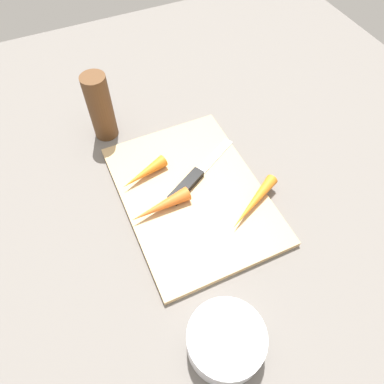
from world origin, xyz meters
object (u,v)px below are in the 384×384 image
(carrot_longest, at_px, (254,202))
(carrot_shortest, at_px, (144,173))
(carrot_medium, at_px, (160,207))
(cutting_board, at_px, (192,194))
(small_bowl, at_px, (226,341))
(pepper_grinder, at_px, (100,107))
(knife, at_px, (190,182))

(carrot_longest, height_order, carrot_shortest, carrot_shortest)
(carrot_longest, bearing_deg, carrot_medium, -49.27)
(cutting_board, relative_size, small_bowl, 3.11)
(cutting_board, distance_m, carrot_longest, 0.12)
(carrot_medium, distance_m, small_bowl, 0.26)
(carrot_shortest, bearing_deg, carrot_longest, 120.07)
(carrot_medium, relative_size, carrot_shortest, 1.17)
(small_bowl, height_order, pepper_grinder, pepper_grinder)
(carrot_longest, xyz_separation_m, carrot_shortest, (0.15, 0.16, 0.00))
(pepper_grinder, bearing_deg, carrot_longest, -147.83)
(carrot_shortest, bearing_deg, small_bowl, 72.65)
(cutting_board, relative_size, pepper_grinder, 2.38)
(knife, height_order, small_bowl, small_bowl)
(cutting_board, relative_size, knife, 1.96)
(knife, xyz_separation_m, pepper_grinder, (0.21, 0.11, 0.06))
(cutting_board, bearing_deg, knife, -14.73)
(cutting_board, distance_m, carrot_medium, 0.07)
(knife, distance_m, carrot_shortest, 0.09)
(carrot_longest, distance_m, small_bowl, 0.25)
(cutting_board, height_order, small_bowl, small_bowl)
(knife, distance_m, carrot_medium, 0.08)
(small_bowl, bearing_deg, carrot_medium, 0.28)
(carrot_longest, height_order, small_bowl, small_bowl)
(cutting_board, distance_m, small_bowl, 0.28)
(carrot_longest, relative_size, carrot_medium, 1.16)
(carrot_longest, xyz_separation_m, small_bowl, (-0.20, 0.16, 0.00))
(cutting_board, height_order, pepper_grinder, pepper_grinder)
(pepper_grinder, bearing_deg, carrot_medium, -172.58)
(carrot_longest, bearing_deg, knife, -76.78)
(knife, bearing_deg, pepper_grinder, 87.60)
(carrot_longest, bearing_deg, carrot_shortest, -70.66)
(carrot_shortest, xyz_separation_m, small_bowl, (-0.35, -0.00, 0.00))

